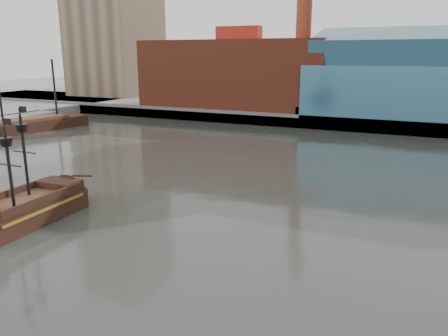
% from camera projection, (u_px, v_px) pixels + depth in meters
% --- Properties ---
extents(ground, '(400.00, 400.00, 0.00)m').
position_uv_depth(ground, '(119.00, 274.00, 28.66)').
color(ground, '#262924').
rests_on(ground, ground).
extents(promenade_far, '(220.00, 60.00, 2.00)m').
position_uv_depth(promenade_far, '(350.00, 108.00, 109.24)').
color(promenade_far, slate).
rests_on(promenade_far, ground).
extents(seawall, '(220.00, 1.00, 2.60)m').
position_uv_depth(seawall, '(325.00, 123.00, 83.24)').
color(seawall, '#4C4C49').
rests_on(seawall, ground).
extents(skyline, '(149.00, 45.00, 62.00)m').
position_uv_depth(skyline, '(377.00, 4.00, 94.66)').
color(skyline, brown).
rests_on(skyline, promenade_far).
extents(pirate_ship, '(4.80, 14.14, 10.50)m').
position_uv_depth(pirate_ship, '(22.00, 213.00, 36.95)').
color(pirate_ship, black).
rests_on(pirate_ship, ground).
extents(docked_vessel, '(8.70, 22.43, 14.89)m').
position_uv_depth(docked_vessel, '(32.00, 126.00, 82.07)').
color(docked_vessel, black).
rests_on(docked_vessel, ground).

